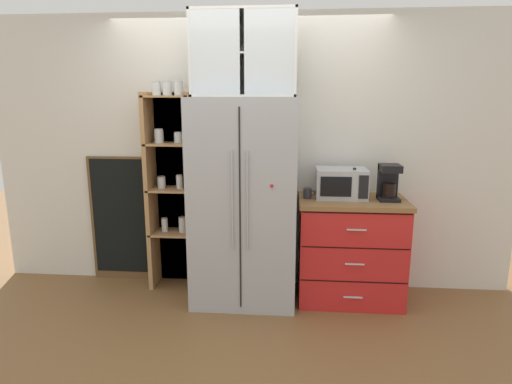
{
  "coord_description": "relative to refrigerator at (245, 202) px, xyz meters",
  "views": [
    {
      "loc": [
        0.41,
        -3.64,
        1.8
      ],
      "look_at": [
        0.1,
        0.01,
        0.99
      ],
      "focal_mm": 30.16,
      "sensor_mm": 36.0,
      "label": 1
    }
  ],
  "objects": [
    {
      "name": "mug_charcoal",
      "position": [
        0.55,
        0.04,
        0.08
      ],
      "size": [
        0.11,
        0.07,
        0.09
      ],
      "color": "#2D2D33",
      "rests_on": "counter_cabinet"
    },
    {
      "name": "chalkboard_menu",
      "position": [
        -1.27,
        0.31,
        -0.28
      ],
      "size": [
        0.6,
        0.04,
        1.25
      ],
      "color": "brown",
      "rests_on": "ground"
    },
    {
      "name": "refrigerator",
      "position": [
        0.0,
        0.0,
        0.0
      ],
      "size": [
        0.91,
        0.7,
        1.81
      ],
      "color": "#ADAFB5",
      "rests_on": "ground"
    },
    {
      "name": "mug_red",
      "position": [
        0.95,
        0.08,
        0.08
      ],
      "size": [
        0.12,
        0.09,
        0.09
      ],
      "color": "red",
      "rests_on": "counter_cabinet"
    },
    {
      "name": "bottle_green",
      "position": [
        0.95,
        0.04,
        0.15
      ],
      "size": [
        0.07,
        0.07,
        0.28
      ],
      "color": "#285B33",
      "rests_on": "counter_cabinet"
    },
    {
      "name": "coffee_maker",
      "position": [
        1.24,
        0.06,
        0.19
      ],
      "size": [
        0.17,
        0.2,
        0.31
      ],
      "color": "black",
      "rests_on": "counter_cabinet"
    },
    {
      "name": "counter_cabinet",
      "position": [
        0.95,
        0.05,
        -0.43
      ],
      "size": [
        0.93,
        0.6,
        0.94
      ],
      "color": "red",
      "rests_on": "ground"
    },
    {
      "name": "wall_back_cream",
      "position": [
        -0.0,
        0.39,
        0.37
      ],
      "size": [
        4.95,
        0.1,
        2.55
      ],
      "primitive_type": "cube",
      "color": "silver",
      "rests_on": "ground"
    },
    {
      "name": "microwave",
      "position": [
        0.84,
        0.1,
        0.16
      ],
      "size": [
        0.44,
        0.33,
        0.26
      ],
      "color": "#ADAFB5",
      "rests_on": "counter_cabinet"
    },
    {
      "name": "upper_cabinet",
      "position": [
        -0.0,
        0.05,
        1.24
      ],
      "size": [
        0.87,
        0.32,
        0.69
      ],
      "color": "silver",
      "rests_on": "refrigerator"
    },
    {
      "name": "ground_plane",
      "position": [
        -0.0,
        -0.01,
        -0.9
      ],
      "size": [
        10.64,
        10.64,
        0.0
      ],
      "primitive_type": "plane",
      "color": "brown"
    },
    {
      "name": "pantry_shelf_column",
      "position": [
        -0.71,
        0.26,
        0.09
      ],
      "size": [
        0.48,
        0.32,
        1.95
      ],
      "color": "brown",
      "rests_on": "ground"
    }
  ]
}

